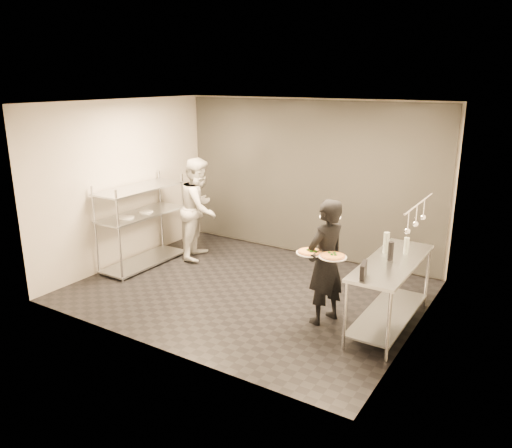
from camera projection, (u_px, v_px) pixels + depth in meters
The scene contains 13 objects.
room_shell at pixel (286, 187), 8.20m from camera, with size 5.00×4.00×2.80m.
pass_rack at pixel (142, 222), 8.51m from camera, with size 0.60×1.60×1.50m.
prep_counter at pixel (391, 282), 6.35m from camera, with size 0.60×1.80×0.92m.
utensil_rail at pixel (417, 215), 5.97m from camera, with size 0.07×1.20×0.31m.
waiter at pixel (326, 262), 6.45m from camera, with size 0.61×0.40×1.68m, color black.
chef at pixel (199, 208), 8.84m from camera, with size 0.88×0.68×1.80m, color silver.
pizza_plate_near at pixel (310, 252), 6.26m from camera, with size 0.34×0.34×0.05m.
pizza_plate_far at pixel (333, 256), 6.08m from camera, with size 0.35×0.35×0.05m.
salad_plate at pixel (330, 216), 6.57m from camera, with size 0.29×0.29×0.07m.
pos_monitor at pixel (363, 270), 5.72m from camera, with size 0.05×0.25×0.18m, color black.
bottle_green at pixel (386, 243), 6.52m from camera, with size 0.08×0.08×0.28m, color gray.
bottle_clear at pixel (406, 246), 6.48m from camera, with size 0.07×0.07×0.22m, color gray.
bottle_dark at pixel (391, 251), 6.24m from camera, with size 0.07×0.07×0.24m, color black.
Camera 1 is at (3.84, -5.90, 3.13)m, focal length 35.00 mm.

